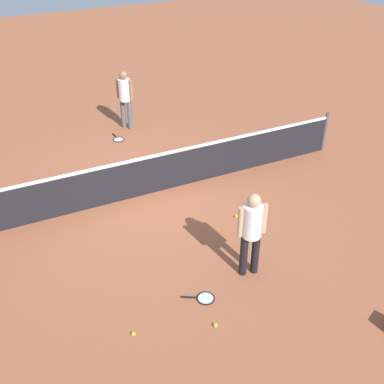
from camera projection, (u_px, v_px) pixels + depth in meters
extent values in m
plane|color=#9E5638|center=(148.00, 194.00, 10.71)|extent=(40.00, 40.00, 0.00)
cylinder|color=#4C4C51|center=(325.00, 132.00, 12.22)|extent=(0.09, 0.09, 1.07)
cube|color=black|center=(146.00, 177.00, 10.46)|extent=(10.00, 0.02, 0.91)
cube|color=white|center=(145.00, 158.00, 10.19)|extent=(10.00, 0.04, 0.06)
cylinder|color=black|center=(244.00, 255.00, 8.26)|extent=(0.17, 0.17, 0.85)
cylinder|color=black|center=(255.00, 253.00, 8.31)|extent=(0.17, 0.17, 0.85)
cylinder|color=white|center=(252.00, 221.00, 7.88)|extent=(0.40, 0.40, 0.62)
cylinder|color=tan|center=(240.00, 222.00, 7.83)|extent=(0.11, 0.11, 0.58)
cylinder|color=tan|center=(264.00, 218.00, 7.92)|extent=(0.11, 0.11, 0.58)
sphere|color=tan|center=(254.00, 200.00, 7.65)|extent=(0.27, 0.27, 0.23)
cylinder|color=#595960|center=(123.00, 114.00, 13.49)|extent=(0.20, 0.20, 0.85)
cylinder|color=#595960|center=(130.00, 115.00, 13.41)|extent=(0.20, 0.20, 0.85)
cylinder|color=white|center=(125.00, 90.00, 13.05)|extent=(0.48, 0.48, 0.62)
cylinder|color=#9E704C|center=(118.00, 88.00, 13.11)|extent=(0.13, 0.13, 0.58)
cylinder|color=#9E704C|center=(131.00, 90.00, 12.96)|extent=(0.13, 0.13, 0.58)
sphere|color=#9E704C|center=(123.00, 75.00, 12.82)|extent=(0.32, 0.32, 0.23)
torus|color=black|center=(206.00, 298.00, 7.96)|extent=(0.43, 0.43, 0.02)
cylinder|color=silver|center=(206.00, 298.00, 7.96)|extent=(0.36, 0.36, 0.00)
cylinder|color=black|center=(189.00, 297.00, 7.97)|extent=(0.26, 0.17, 0.03)
torus|color=black|center=(119.00, 140.00, 13.00)|extent=(0.34, 0.34, 0.02)
cylinder|color=silver|center=(119.00, 140.00, 13.00)|extent=(0.29, 0.29, 0.00)
cylinder|color=black|center=(115.00, 136.00, 13.20)|extent=(0.06, 0.28, 0.03)
sphere|color=#C6E033|center=(236.00, 216.00, 9.91)|extent=(0.07, 0.07, 0.07)
sphere|color=#C6E033|center=(215.00, 325.00, 7.44)|extent=(0.07, 0.07, 0.07)
sphere|color=#C6E033|center=(133.00, 334.00, 7.29)|extent=(0.07, 0.07, 0.07)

